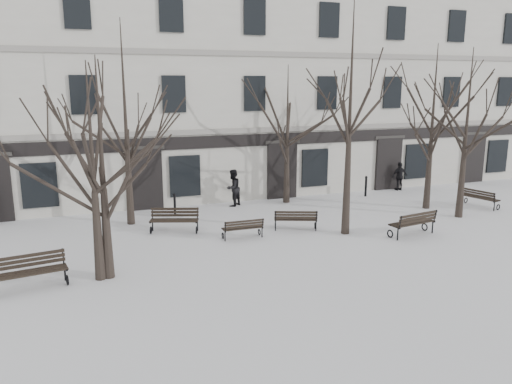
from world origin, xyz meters
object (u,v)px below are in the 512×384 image
tree_0 (101,143)px  bench_2 (414,222)px  bench_4 (243,228)px  tree_1 (91,147)px  tree_2 (351,90)px  bench_3 (174,219)px  bench_0 (31,271)px  bench_1 (296,219)px  bench_5 (479,197)px  tree_3 (468,113)px

tree_0 → bench_2: tree_0 is taller
bench_2 → bench_4: 6.71m
tree_1 → tree_2: tree_2 is taller
tree_1 → bench_3: bearing=53.1°
tree_1 → bench_0: size_ratio=3.16×
bench_0 → bench_2: (13.77, 0.42, 0.00)m
bench_1 → bench_2: bench_2 is taller
bench_3 → bench_5: bearing=15.4°
bench_4 → tree_2: bearing=169.9°
tree_3 → tree_0: bearing=-172.6°
tree_3 → bench_0: 18.12m
tree_2 → tree_3: tree_2 is taller
tree_2 → bench_4: (-4.07, 0.77, -5.21)m
tree_0 → tree_1: size_ratio=1.02×
tree_1 → bench_0: (-1.93, -0.04, -3.54)m
bench_1 → bench_4: bench_1 is taller
bench_4 → bench_3: bearing=-36.9°
bench_4 → bench_1: bearing=-171.8°
tree_1 → bench_2: bearing=1.8°
tree_0 → bench_4: size_ratio=4.20×
tree_0 → bench_1: bearing=19.2°
tree_0 → tree_2: 9.48m
tree_3 → bench_0: (-17.53, -2.09, -4.08)m
tree_0 → bench_3: (2.84, 4.10, -3.65)m
bench_0 → bench_3: bench_0 is taller
bench_0 → bench_1: size_ratio=1.14×
bench_3 → tree_3: bearing=9.7°
tree_2 → bench_5: (8.29, 1.56, -5.16)m
bench_1 → bench_2: bearing=171.7°
bench_3 → bench_4: size_ratio=1.27×
tree_0 → bench_5: size_ratio=3.58×
tree_1 → bench_1: (7.81, 2.68, -3.61)m
bench_4 → tree_0: bearing=24.8°
bench_0 → bench_4: bench_0 is taller
bench_2 → tree_2: bearing=-36.6°
bench_0 → tree_2: bearing=-1.1°
tree_3 → bench_5: size_ratio=3.96×
tree_2 → bench_5: 9.89m
tree_2 → bench_2: size_ratio=4.34×
tree_0 → bench_5: bearing=10.0°
tree_1 → bench_1: tree_1 is taller
tree_2 → bench_3: tree_2 is taller
tree_0 → tree_2: tree_2 is taller
tree_1 → bench_4: size_ratio=4.10×
tree_2 → bench_1: bearing=147.3°
bench_5 → bench_1: bearing=77.7°
tree_3 → bench_3: size_ratio=3.65×
bench_4 → bench_5: size_ratio=0.85×
tree_2 → bench_1: size_ratio=4.95×
tree_3 → bench_0: tree_3 is taller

